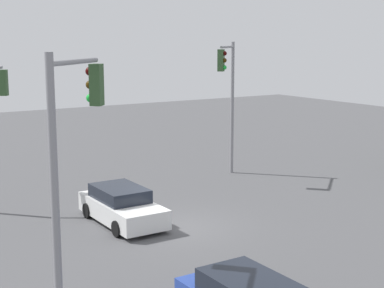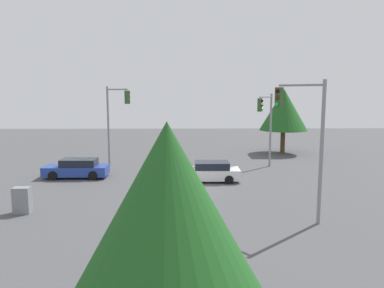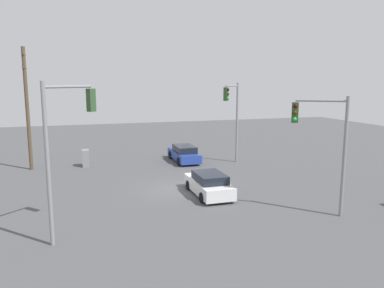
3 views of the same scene
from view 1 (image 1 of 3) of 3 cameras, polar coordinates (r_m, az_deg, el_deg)
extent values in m
plane|color=#4C4C4F|center=(22.72, -1.61, -8.03)|extent=(80.00, 80.00, 0.00)
cube|color=silver|center=(23.18, -6.76, -6.35)|extent=(4.41, 1.85, 0.73)
cube|color=black|center=(23.21, -7.03, -4.75)|extent=(2.43, 1.63, 0.51)
cylinder|color=black|center=(22.47, -3.18, -7.44)|extent=(0.61, 0.22, 0.61)
cylinder|color=black|center=(21.71, -7.25, -8.15)|extent=(0.61, 0.22, 0.61)
cylinder|color=black|center=(24.80, -6.32, -5.80)|extent=(0.61, 0.22, 0.61)
cylinder|color=black|center=(24.10, -10.08, -6.37)|extent=(0.61, 0.22, 0.61)
cylinder|color=gray|center=(31.19, 3.92, 3.46)|extent=(0.18, 0.18, 6.96)
cylinder|color=gray|center=(29.76, 3.44, 9.38)|extent=(1.73, 2.00, 0.12)
cube|color=#2D4C28|center=(28.55, 2.83, 8.10)|extent=(0.43, 0.44, 1.05)
sphere|color=#360503|center=(28.49, 3.18, 8.77)|extent=(0.22, 0.22, 0.22)
sphere|color=#392605|center=(28.50, 3.17, 8.10)|extent=(0.22, 0.22, 0.22)
sphere|color=green|center=(28.52, 3.17, 7.42)|extent=(0.22, 0.22, 0.22)
cylinder|color=gray|center=(13.01, -13.10, -6.50)|extent=(0.18, 0.18, 6.82)
cylinder|color=gray|center=(13.74, -11.30, 7.83)|extent=(2.04, 1.97, 0.12)
cube|color=#2D4C28|center=(15.03, -9.24, 5.69)|extent=(0.44, 0.44, 1.05)
sphere|color=#360503|center=(15.07, -9.90, 6.96)|extent=(0.22, 0.22, 0.22)
sphere|color=#392605|center=(15.10, -9.86, 5.68)|extent=(0.22, 0.22, 0.22)
sphere|color=green|center=(15.12, -9.82, 4.42)|extent=(0.22, 0.22, 0.22)
cube|color=#2D4C28|center=(25.14, -17.85, 5.68)|extent=(0.42, 0.44, 1.05)
sphere|color=#360503|center=(25.29, -17.76, 6.47)|extent=(0.22, 0.22, 0.22)
sphere|color=#392605|center=(25.31, -17.72, 5.71)|extent=(0.22, 0.22, 0.22)
sphere|color=green|center=(25.33, -17.68, 4.96)|extent=(0.22, 0.22, 0.22)
camera|label=2|loc=(40.38, 30.46, 7.76)|focal=35.00mm
camera|label=3|loc=(44.55, -10.01, 9.78)|focal=35.00mm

